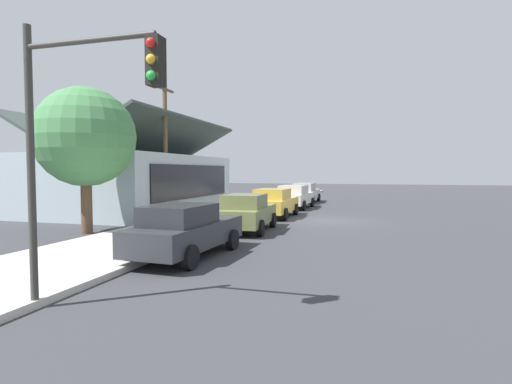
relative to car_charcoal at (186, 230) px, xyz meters
The scene contains 12 objects.
ground_plane 10.46m from the car_charcoal, 15.89° to the right, with size 120.00×120.00×0.00m, color #38383D.
sidewalk_curb 10.42m from the car_charcoal, 15.31° to the left, with size 60.00×4.20×0.16m, color beige.
car_charcoal is the anchor object (origin of this frame).
car_olive 5.44m from the car_charcoal, ahead, with size 4.43×2.15×1.59m.
car_mustard 10.78m from the car_charcoal, ahead, with size 4.50×2.12×1.59m.
car_ivory 16.36m from the car_charcoal, ahead, with size 4.70×2.22×1.59m.
car_silver 21.65m from the car_charcoal, ahead, with size 4.68×2.05×1.59m.
storefront_building 14.87m from the car_charcoal, 38.00° to the left, with size 13.28×8.28×5.77m.
shade_tree 7.30m from the car_charcoal, 63.10° to the left, with size 4.01×4.01×5.94m.
traffic_light_main 5.53m from the car_charcoal, behind, with size 0.37×2.79×5.20m.
utility_pole_wooden 10.55m from the car_charcoal, 32.02° to the left, with size 1.80×0.24×7.50m.
fire_hydrant_red 3.76m from the car_charcoal, 21.06° to the left, with size 0.22×0.22×0.71m.
Camera 1 is at (-20.79, -2.43, 2.56)m, focal length 28.20 mm.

